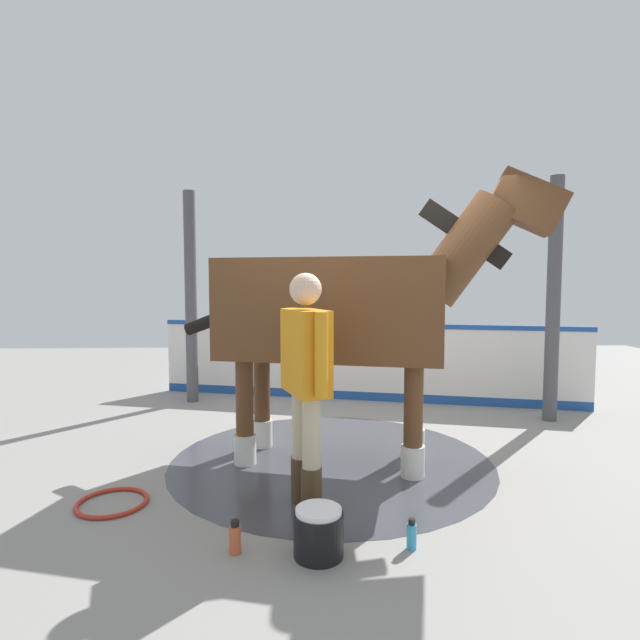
# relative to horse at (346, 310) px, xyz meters

# --- Properties ---
(ground_plane) EXTENTS (16.00, 16.00, 0.02)m
(ground_plane) POSITION_rel_horse_xyz_m (0.07, 0.19, -1.41)
(ground_plane) COLOR gray
(wet_patch) EXTENTS (2.95, 2.95, 0.00)m
(wet_patch) POSITION_rel_horse_xyz_m (-0.13, 0.03, -1.40)
(wet_patch) COLOR #42444C
(wet_patch) RESTS_ON ground
(barrier_wall) EXTENTS (5.75, 1.53, 1.08)m
(barrier_wall) POSITION_rel_horse_xyz_m (0.47, 2.40, -0.90)
(barrier_wall) COLOR white
(barrier_wall) RESTS_ON ground
(roof_post_near) EXTENTS (0.16, 0.16, 2.87)m
(roof_post_near) POSITION_rel_horse_xyz_m (2.56, 1.29, 0.04)
(roof_post_near) COLOR #4C4C51
(roof_post_near) RESTS_ON ground
(roof_post_far) EXTENTS (0.16, 0.16, 2.87)m
(roof_post_far) POSITION_rel_horse_xyz_m (-1.91, 2.42, 0.04)
(roof_post_far) COLOR #4C4C51
(roof_post_far) RESTS_ON ground
(horse) EXTENTS (3.34, 1.34, 2.58)m
(horse) POSITION_rel_horse_xyz_m (0.00, 0.00, 0.00)
(horse) COLOR brown
(horse) RESTS_ON ground
(handler) EXTENTS (0.37, 0.65, 1.71)m
(handler) POSITION_rel_horse_xyz_m (-0.37, -0.93, -0.41)
(handler) COLOR #47331E
(handler) RESTS_ON ground
(wash_bucket) EXTENTS (0.30, 0.30, 0.29)m
(wash_bucket) POSITION_rel_horse_xyz_m (-0.30, -1.58, -1.25)
(wash_bucket) COLOR black
(wash_bucket) RESTS_ON ground
(bottle_shampoo) EXTENTS (0.06, 0.06, 0.19)m
(bottle_shampoo) POSITION_rel_horse_xyz_m (0.27, -1.53, -1.31)
(bottle_shampoo) COLOR #3399CC
(bottle_shampoo) RESTS_ON ground
(bottle_spray) EXTENTS (0.07, 0.07, 0.21)m
(bottle_spray) POSITION_rel_horse_xyz_m (-0.81, -1.53, -1.30)
(bottle_spray) COLOR #CC5933
(bottle_spray) RESTS_ON ground
(hose_coil) EXTENTS (0.52, 0.52, 0.03)m
(hose_coil) POSITION_rel_horse_xyz_m (-1.81, -0.83, -1.38)
(hose_coil) COLOR #B72D1E
(hose_coil) RESTS_ON ground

